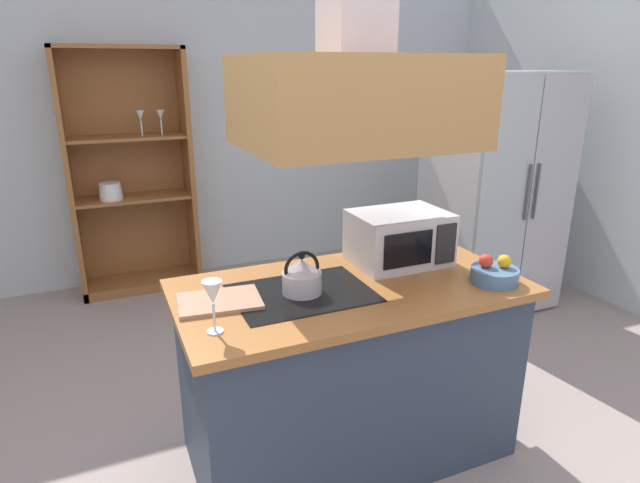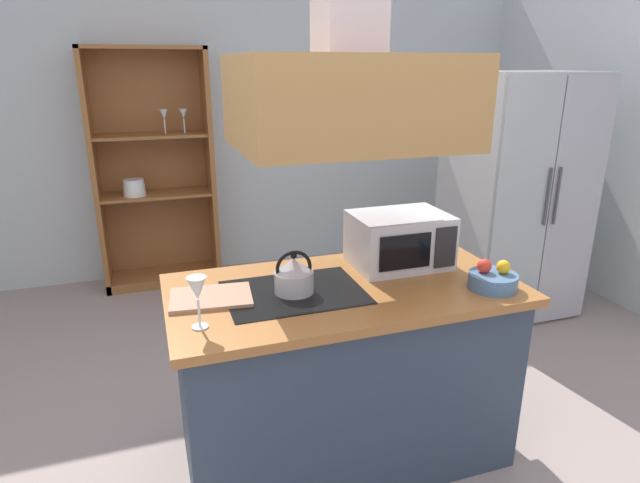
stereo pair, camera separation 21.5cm
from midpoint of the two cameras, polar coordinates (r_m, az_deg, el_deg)
The scene contains 11 objects.
ground_plane at distance 2.71m, azimuth -2.29°, elevation -24.52°, with size 7.80×7.80×0.00m, color gray.
wall_back at distance 4.93m, azimuth -15.51°, elevation 12.04°, with size 6.00×0.12×2.70m, color silver.
kitchen_island at distance 2.62m, azimuth 0.70°, elevation -13.75°, with size 1.58×0.82×0.90m.
range_hood at distance 2.21m, azimuth 0.85°, elevation 17.43°, with size 0.90×0.70×1.17m.
refrigerator at distance 4.31m, azimuth 16.78°, elevation 5.02°, with size 0.90×0.78×1.81m.
dish_cabinet at distance 4.74m, azimuth -20.84°, elevation 5.60°, with size 0.97×0.40×1.99m.
kettle at distance 2.30m, azimuth -4.65°, elevation -3.75°, with size 0.17×0.17×0.19m.
cutting_board at distance 2.29m, azimuth -13.45°, elevation -6.32°, with size 0.34×0.24×0.02m, color #AA7C5F.
microwave at distance 2.65m, azimuth 6.21°, elevation 0.39°, with size 0.46×0.35×0.26m.
wine_glass_on_counter at distance 2.00m, azimuth -14.54°, elevation -5.61°, with size 0.08×0.08×0.21m.
fruit_bowl at distance 2.51m, azimuth 15.93°, elevation -3.37°, with size 0.21×0.21×0.13m.
Camera 1 is at (-0.80, -1.82, 1.85)m, focal length 29.77 mm.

